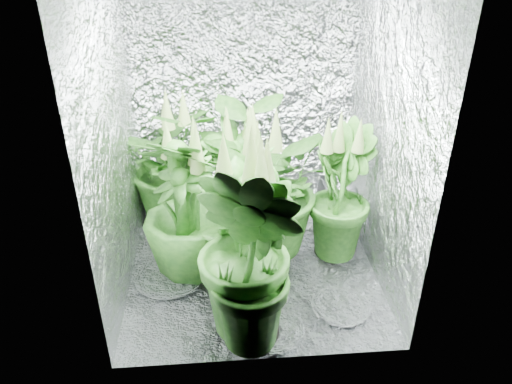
{
  "coord_description": "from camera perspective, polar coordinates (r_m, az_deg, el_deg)",
  "views": [
    {
      "loc": [
        -0.19,
        -2.67,
        2.09
      ],
      "look_at": [
        0.02,
        0.0,
        0.57
      ],
      "focal_mm": 35.0,
      "sensor_mm": 36.0,
      "label": 1
    }
  ],
  "objects": [
    {
      "name": "ground",
      "position": [
        3.4,
        -0.39,
        -8.47
      ],
      "size": [
        1.6,
        1.6,
        0.0
      ],
      "primitive_type": "plane",
      "color": "silver",
      "rests_on": "ground"
    },
    {
      "name": "plant_a",
      "position": [
        3.7,
        -9.23,
        3.38
      ],
      "size": [
        0.92,
        0.92,
        1.04
      ],
      "rotation": [
        0.0,
        0.0,
        6.19
      ],
      "color": "black",
      "rests_on": "ground"
    },
    {
      "name": "plant_g",
      "position": [
        2.55,
        -0.58,
        -7.33
      ],
      "size": [
        0.86,
        0.86,
        1.22
      ],
      "rotation": [
        0.0,
        0.0,
        5.33
      ],
      "color": "black",
      "rests_on": "ground"
    },
    {
      "name": "plant_b",
      "position": [
        3.43,
        -2.3,
        0.87
      ],
      "size": [
        0.65,
        0.65,
        0.99
      ],
      "rotation": [
        0.0,
        0.0,
        0.53
      ],
      "color": "black",
      "rests_on": "ground"
    },
    {
      "name": "plant_label",
      "position": [
        2.7,
        0.95,
        -12.21
      ],
      "size": [
        0.05,
        0.03,
        0.08
      ],
      "primitive_type": "cube",
      "rotation": [
        -0.21,
        0.0,
        0.07
      ],
      "color": "white",
      "rests_on": "plant_g"
    },
    {
      "name": "circulation_fan",
      "position": [
        3.79,
        8.06,
        -1.61
      ],
      "size": [
        0.15,
        0.32,
        0.37
      ],
      "rotation": [
        0.0,
        0.0,
        0.06
      ],
      "color": "black",
      "rests_on": "ground"
    },
    {
      "name": "plant_d",
      "position": [
        3.11,
        -8.11,
        -1.97
      ],
      "size": [
        0.69,
        0.69,
        1.06
      ],
      "rotation": [
        0.0,
        0.0,
        2.79
      ],
      "color": "black",
      "rests_on": "ground"
    },
    {
      "name": "walls",
      "position": [
        2.9,
        -0.46,
        7.33
      ],
      "size": [
        1.62,
        1.62,
        2.0
      ],
      "color": "silver",
      "rests_on": "ground"
    },
    {
      "name": "plant_c",
      "position": [
        3.33,
        9.41,
        -0.29
      ],
      "size": [
        0.53,
        0.53,
        1.01
      ],
      "rotation": [
        0.0,
        0.0,
        1.52
      ],
      "color": "black",
      "rests_on": "ground"
    },
    {
      "name": "plant_e",
      "position": [
        3.24,
        0.96,
        0.51
      ],
      "size": [
        1.06,
        1.06,
        1.1
      ],
      "rotation": [
        0.0,
        0.0,
        2.95
      ],
      "color": "black",
      "rests_on": "ground"
    },
    {
      "name": "plant_f",
      "position": [
        2.86,
        -1.33,
        -4.03
      ],
      "size": [
        0.73,
        0.73,
        1.12
      ],
      "rotation": [
        0.0,
        0.0,
        4.23
      ],
      "color": "black",
      "rests_on": "ground"
    }
  ]
}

